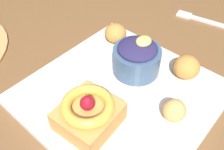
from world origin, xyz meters
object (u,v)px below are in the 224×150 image
at_px(fritter_front, 174,110).
at_px(fork, 197,18).
at_px(berry_ramekin, 138,56).
at_px(fritter_back, 186,67).
at_px(front_plate, 120,94).
at_px(cake_slice, 88,113).
at_px(fritter_middle, 114,33).

relative_size(fritter_front, fork, 0.30).
distance_m(berry_ramekin, fritter_back, 0.09).
bearing_deg(fritter_front, front_plate, 97.35).
height_order(cake_slice, fork, cake_slice).
height_order(fritter_front, fork, fritter_front).
xyz_separation_m(cake_slice, fritter_middle, (0.19, 0.11, -0.01)).
bearing_deg(berry_ramekin, front_plate, -168.10).
xyz_separation_m(fritter_middle, fork, (0.21, -0.09, -0.03)).
xyz_separation_m(cake_slice, fork, (0.40, 0.02, -0.04)).
relative_size(fritter_middle, fritter_back, 0.97).
bearing_deg(fork, fritter_front, 100.43).
bearing_deg(fork, fritter_middle, 57.37).
distance_m(fritter_front, fritter_back, 0.10).
distance_m(cake_slice, fritter_back, 0.20).
xyz_separation_m(berry_ramekin, fritter_back, (0.04, -0.08, -0.01)).
bearing_deg(front_plate, fritter_back, -30.16).
bearing_deg(fritter_back, cake_slice, 163.29).
xyz_separation_m(front_plate, cake_slice, (-0.08, -0.01, 0.03)).
xyz_separation_m(front_plate, fritter_middle, (0.10, 0.11, 0.03)).
bearing_deg(fritter_back, berry_ramekin, 119.46).
bearing_deg(fork, berry_ramekin, 80.66).
bearing_deg(front_plate, berry_ramekin, 11.90).
bearing_deg(cake_slice, fritter_front, -43.78).
height_order(front_plate, cake_slice, cake_slice).
bearing_deg(fritter_middle, cake_slice, -149.19).
bearing_deg(fritter_front, fork, 20.30).
height_order(front_plate, fritter_front, fritter_front).
distance_m(berry_ramekin, fritter_middle, 0.10).
relative_size(front_plate, fritter_back, 6.29).
bearing_deg(fritter_middle, berry_ramekin, -112.99).
distance_m(front_plate, fritter_front, 0.10).
distance_m(fritter_middle, fritter_back, 0.17).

